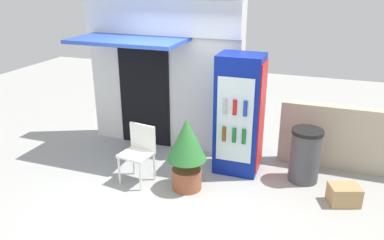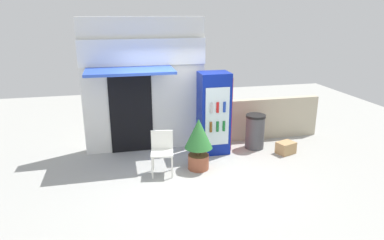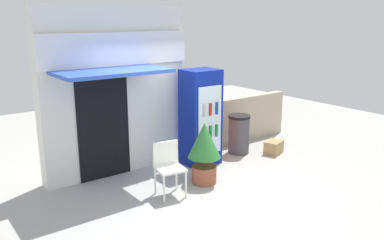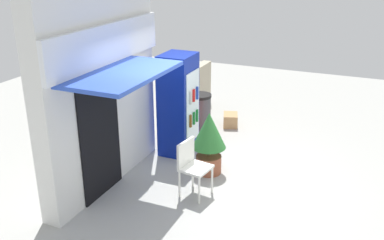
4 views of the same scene
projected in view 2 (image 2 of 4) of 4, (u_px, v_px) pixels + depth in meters
ground at (187, 174)px, 7.19m from camera, size 16.00×16.00×0.00m
storefront_building at (143, 84)px, 8.10m from camera, size 2.89×1.34×3.17m
drink_cooler at (214, 113)px, 8.07m from camera, size 0.72×0.64×1.95m
plastic_chair at (162, 149)px, 7.11m from camera, size 0.51×0.49×0.91m
potted_plant_near_shop at (199, 140)px, 7.25m from camera, size 0.60×0.60×1.13m
trash_bin at (255, 131)px, 8.46m from camera, size 0.48×0.48×0.86m
stone_boundary_wall at (273, 118)px, 9.18m from camera, size 2.49×0.20×1.09m
cardboard_box at (286, 148)px, 8.22m from camera, size 0.50×0.43×0.28m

